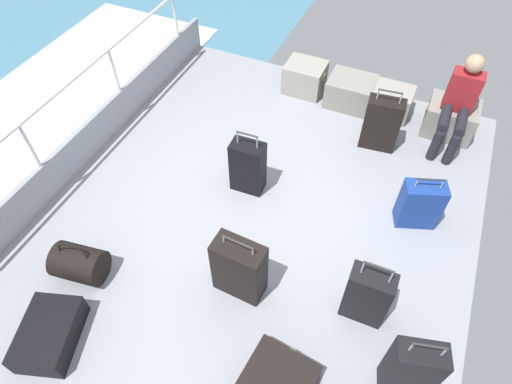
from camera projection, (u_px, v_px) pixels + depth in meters
name	position (u px, v px, depth m)	size (l,w,h in m)	color
ground_plane	(260.00, 213.00, 4.71)	(4.40, 5.20, 0.06)	gray
gunwale_port	(89.00, 140.00, 5.08)	(0.06, 5.20, 0.45)	gray
railing_port	(74.00, 101.00, 4.66)	(0.04, 4.20, 1.02)	silver
sea_wake	(15.00, 141.00, 5.89)	(12.00, 12.00, 0.01)	teal
cargo_crate_0	(305.00, 77.00, 5.90)	(0.55, 0.44, 0.40)	gray
cargo_crate_1	(350.00, 91.00, 5.73)	(0.62, 0.49, 0.38)	gray
cargo_crate_2	(390.00, 101.00, 5.60)	(0.55, 0.41, 0.37)	gray
cargo_crate_3	(450.00, 119.00, 5.35)	(0.62, 0.48, 0.41)	gray
passenger_seated	(459.00, 102.00, 4.95)	(0.34, 0.66, 1.11)	maroon
suitcase_0	(239.00, 268.00, 3.86)	(0.47, 0.26, 0.76)	black
suitcase_1	(49.00, 334.00, 3.69)	(0.60, 0.73, 0.24)	black
suitcase_2	(411.00, 369.00, 3.28)	(0.40, 0.28, 0.83)	black
suitcase_3	(420.00, 204.00, 4.40)	(0.45, 0.34, 0.66)	navy
suitcase_4	(248.00, 167.00, 4.67)	(0.36, 0.23, 0.79)	black
suitcase_5	(381.00, 124.00, 5.10)	(0.44, 0.26, 0.80)	black
suitcase_7	(367.00, 295.00, 3.71)	(0.38, 0.21, 0.80)	black
duffel_bag	(79.00, 263.00, 4.08)	(0.51, 0.41, 0.50)	black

